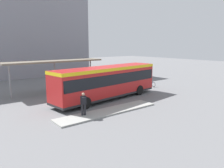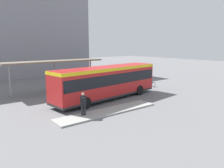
# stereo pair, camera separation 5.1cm
# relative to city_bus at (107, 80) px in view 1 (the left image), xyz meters

# --- Properties ---
(ground_plane) EXTENTS (120.00, 120.00, 0.00)m
(ground_plane) POSITION_rel_city_bus_xyz_m (-0.01, -0.00, -1.94)
(ground_plane) COLOR slate
(curb_island) EXTENTS (9.34, 1.80, 0.12)m
(curb_island) POSITION_rel_city_bus_xyz_m (-2.60, -3.61, -1.88)
(curb_island) COLOR #9E9E99
(curb_island) RESTS_ON ground_plane
(city_bus) EXTENTS (12.47, 4.02, 3.33)m
(city_bus) POSITION_rel_city_bus_xyz_m (0.00, 0.00, 0.00)
(city_bus) COLOR red
(city_bus) RESTS_ON ground_plane
(pedestrian_waiting) EXTENTS (0.51, 0.55, 1.80)m
(pedestrian_waiting) POSITION_rel_city_bus_xyz_m (-4.83, -3.37, -0.79)
(pedestrian_waiting) COLOR #232328
(pedestrian_waiting) RESTS_ON curb_island
(bicycle_blue) EXTENTS (0.48, 1.61, 0.70)m
(bicycle_blue) POSITION_rel_city_bus_xyz_m (8.63, 1.75, -1.59)
(bicycle_blue) COLOR black
(bicycle_blue) RESTS_ON ground_plane
(bicycle_white) EXTENTS (0.48, 1.61, 0.70)m
(bicycle_white) POSITION_rel_city_bus_xyz_m (8.56, 2.64, -1.59)
(bicycle_white) COLOR black
(bicycle_white) RESTS_ON ground_plane
(bicycle_green) EXTENTS (0.48, 1.79, 0.78)m
(bicycle_green) POSITION_rel_city_bus_xyz_m (8.66, 3.52, -1.55)
(bicycle_green) COLOR black
(bicycle_green) RESTS_ON ground_plane
(station_shelter) EXTENTS (11.67, 2.56, 3.71)m
(station_shelter) POSITION_rel_city_bus_xyz_m (-2.75, 6.62, 1.59)
(station_shelter) COLOR #706656
(station_shelter) RESTS_ON ground_plane
(station_building) EXTENTS (26.51, 15.81, 17.50)m
(station_building) POSITION_rel_city_bus_xyz_m (-3.59, 26.72, 6.81)
(station_building) COLOR gray
(station_building) RESTS_ON ground_plane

